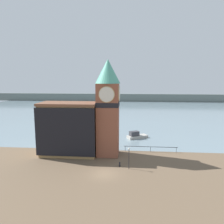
% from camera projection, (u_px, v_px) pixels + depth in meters
% --- Properties ---
extents(ground_plane, '(160.00, 160.00, 0.00)m').
position_uv_depth(ground_plane, '(104.00, 174.00, 35.06)').
color(ground_plane, brown).
extents(water, '(160.00, 120.00, 0.00)m').
position_uv_depth(water, '(122.00, 110.00, 105.67)').
color(water, gray).
rests_on(water, ground_plane).
extents(far_shoreline, '(180.00, 3.00, 5.00)m').
position_uv_depth(far_shoreline, '(125.00, 98.00, 144.66)').
color(far_shoreline, slate).
rests_on(far_shoreline, water).
extents(pier_railing, '(11.17, 0.08, 1.09)m').
position_uv_depth(pier_railing, '(151.00, 147.00, 45.49)').
color(pier_railing, '#232328').
rests_on(pier_railing, ground_plane).
extents(clock_tower, '(4.81, 4.81, 18.81)m').
position_uv_depth(clock_tower, '(108.00, 105.00, 42.43)').
color(clock_tower, brown).
rests_on(clock_tower, ground_plane).
extents(pier_building, '(11.35, 5.99, 10.50)m').
position_uv_depth(pier_building, '(69.00, 129.00, 43.36)').
color(pier_building, '#A88451').
rests_on(pier_building, ground_plane).
extents(boat_near, '(5.58, 4.32, 1.85)m').
position_uv_depth(boat_near, '(136.00, 136.00, 55.83)').
color(boat_near, '#B7B2A8').
rests_on(boat_near, water).
extents(mooring_bollard_near, '(0.29, 0.29, 0.82)m').
position_uv_depth(mooring_bollard_near, '(120.00, 164.00, 37.91)').
color(mooring_bollard_near, black).
rests_on(mooring_bollard_near, ground_plane).
extents(lamp_post, '(0.32, 0.32, 3.66)m').
position_uv_depth(lamp_post, '(129.00, 154.00, 36.67)').
color(lamp_post, black).
rests_on(lamp_post, ground_plane).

